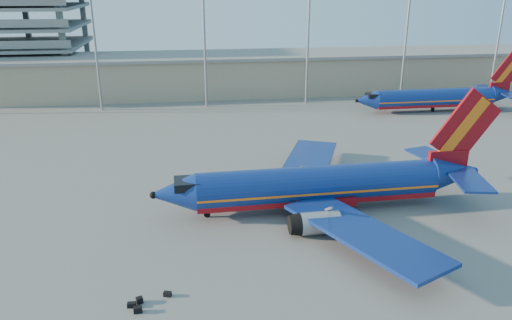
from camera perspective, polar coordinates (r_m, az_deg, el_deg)
The scene contains 6 objects.
ground at distance 56.20m, azimuth 1.77°, elevation -4.72°, with size 220.00×220.00×0.00m, color slate.
terminal_building at distance 111.62m, azimuth 1.80°, elevation 10.00°, with size 122.00×16.00×8.50m.
light_mast_row at distance 97.52m, azimuth 0.12°, elevation 16.42°, with size 101.60×1.60×28.65m.
aircraft_main at distance 53.85m, azimuth 7.90°, elevation -2.88°, with size 37.63×36.21×12.74m.
aircraft_second at distance 100.53m, azimuth 20.12°, elevation 6.70°, with size 33.18×12.94×11.24m.
luggage_pile at distance 40.40m, azimuth -12.78°, elevation -15.64°, with size 3.34×2.23×0.50m.
Camera 1 is at (-8.93, -50.34, 23.33)m, focal length 35.00 mm.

